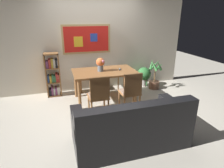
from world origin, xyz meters
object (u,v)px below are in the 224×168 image
object	(u,v)px
dining_chair_far_right	(110,69)
leather_couch	(131,128)
potted_ivy	(144,75)
dining_table	(104,75)
flower_vase	(100,64)
potted_palm	(155,78)
tv_remote	(120,69)
dining_chair_far_left	(85,71)
dining_chair_near_right	(131,90)
bookshelf	(53,76)
dining_chair_near_left	(99,94)

from	to	relation	value
dining_chair_far_right	leather_couch	xyz separation A→B (m)	(-0.41, -2.64, -0.22)
leather_couch	potted_ivy	world-z (taller)	leather_couch
dining_table	flower_vase	world-z (taller)	flower_vase
dining_chair_far_right	potted_palm	bearing A→B (deg)	-21.59
tv_remote	dining_chair_far_right	bearing A→B (deg)	91.24
dining_chair_far_left	dining_chair_near_right	bearing A→B (deg)	-67.52
dining_chair_far_left	dining_chair_far_right	world-z (taller)	same
bookshelf	potted_ivy	size ratio (longest dim) A/B	1.98
dining_chair_far_right	bookshelf	size ratio (longest dim) A/B	0.81
dining_chair_near_left	bookshelf	xyz separation A→B (m)	(-0.86, 1.48, -0.01)
potted_ivy	flower_vase	world-z (taller)	flower_vase
tv_remote	dining_chair_near_right	bearing A→B (deg)	-92.15
potted_palm	dining_chair_far_right	bearing A→B (deg)	158.41
dining_chair_near_left	potted_ivy	size ratio (longest dim) A/B	1.61
dining_chair_far_right	leather_couch	distance (m)	2.68
potted_ivy	flower_vase	size ratio (longest dim) A/B	1.76
flower_vase	tv_remote	xyz separation A→B (m)	(0.48, -0.00, -0.17)
potted_ivy	dining_chair_near_left	bearing A→B (deg)	-139.12
dining_table	flower_vase	size ratio (longest dim) A/B	4.64
dining_table	potted_palm	xyz separation A→B (m)	(1.56, 0.33, -0.34)
dining_chair_far_right	bookshelf	distance (m)	1.57
dining_chair_near_left	potted_ivy	distance (m)	2.26
leather_couch	potted_palm	distance (m)	2.70
dining_chair_far_left	leather_couch	distance (m)	2.70
leather_couch	tv_remote	bearing A→B (deg)	76.99
dining_chair_near_left	flower_vase	size ratio (longest dim) A/B	2.83
bookshelf	tv_remote	distance (m)	1.72
bookshelf	dining_chair_near_right	bearing A→B (deg)	-43.42
dining_chair_near_left	dining_chair_far_right	bearing A→B (deg)	66.89
flower_vase	dining_chair_near_right	bearing A→B (deg)	-61.90
dining_chair_far_right	dining_chair_near_right	bearing A→B (deg)	-90.49
dining_chair_near_left	tv_remote	size ratio (longest dim) A/B	5.61
leather_couch	bookshelf	size ratio (longest dim) A/B	1.61
dining_chair_near_left	dining_chair_near_right	bearing A→B (deg)	1.39
dining_chair_far_right	dining_chair_near_left	size ratio (longest dim) A/B	1.00
dining_table	flower_vase	bearing A→B (deg)	175.94
dining_chair_far_left	bookshelf	xyz separation A→B (m)	(-0.86, -0.20, -0.01)
leather_couch	potted_palm	bearing A→B (deg)	53.67
potted_ivy	potted_palm	distance (m)	0.35
dining_chair_far_right	flower_vase	world-z (taller)	flower_vase
dining_chair_far_left	dining_chair_far_right	bearing A→B (deg)	-2.85
flower_vase	potted_palm	bearing A→B (deg)	11.17
dining_chair_far_right	potted_ivy	world-z (taller)	dining_chair_far_right
bookshelf	potted_ivy	world-z (taller)	bookshelf
dining_chair_near_right	bookshelf	bearing A→B (deg)	136.58
dining_chair_near_right	dining_chair_near_left	world-z (taller)	same
bookshelf	potted_palm	size ratio (longest dim) A/B	1.29
dining_chair_near_left	potted_ivy	xyz separation A→B (m)	(1.70, 1.47, -0.21)
dining_chair_far_left	potted_palm	size ratio (longest dim) A/B	1.05
dining_chair_near_right	tv_remote	distance (m)	0.86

